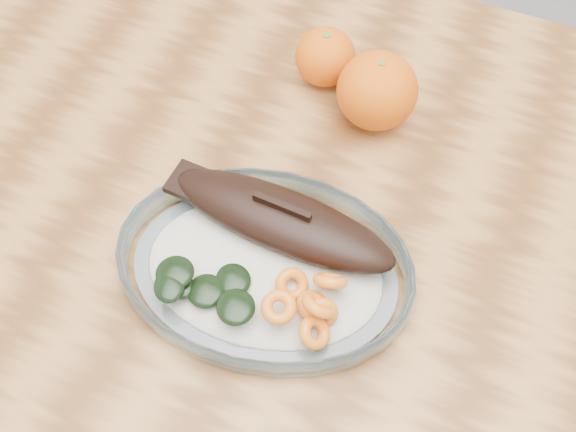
{
  "coord_description": "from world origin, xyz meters",
  "views": [
    {
      "loc": [
        0.14,
        -0.35,
        1.38
      ],
      "look_at": [
        -0.0,
        -0.0,
        0.77
      ],
      "focal_mm": 45.0,
      "sensor_mm": 36.0,
      "label": 1
    }
  ],
  "objects_px": {
    "orange_left": "(377,91)",
    "orange_right": "(325,57)",
    "plated_meal": "(265,264)",
    "dining_table": "(291,271)"
  },
  "relations": [
    {
      "from": "dining_table",
      "to": "plated_meal",
      "type": "relative_size",
      "value": 2.02
    },
    {
      "from": "dining_table",
      "to": "orange_right",
      "type": "distance_m",
      "value": 0.25
    },
    {
      "from": "orange_right",
      "to": "orange_left",
      "type": "bearing_deg",
      "value": -25.33
    },
    {
      "from": "plated_meal",
      "to": "orange_left",
      "type": "relative_size",
      "value": 6.69
    },
    {
      "from": "dining_table",
      "to": "orange_left",
      "type": "distance_m",
      "value": 0.22
    },
    {
      "from": "plated_meal",
      "to": "orange_right",
      "type": "height_order",
      "value": "plated_meal"
    },
    {
      "from": "dining_table",
      "to": "plated_meal",
      "type": "bearing_deg",
      "value": -93.81
    },
    {
      "from": "dining_table",
      "to": "orange_right",
      "type": "height_order",
      "value": "orange_right"
    },
    {
      "from": "orange_left",
      "to": "orange_right",
      "type": "bearing_deg",
      "value": 154.67
    },
    {
      "from": "plated_meal",
      "to": "orange_left",
      "type": "distance_m",
      "value": 0.23
    }
  ]
}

